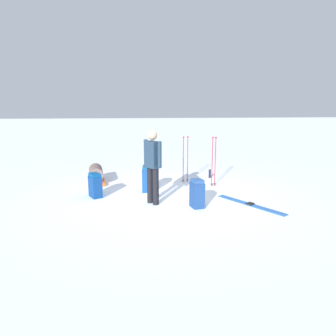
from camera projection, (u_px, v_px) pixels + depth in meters
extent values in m
plane|color=white|center=(168.00, 195.00, 7.89)|extent=(80.00, 80.00, 0.00)
cylinder|color=black|center=(156.00, 187.00, 7.08)|extent=(0.14, 0.14, 0.85)
cylinder|color=black|center=(150.00, 185.00, 7.22)|extent=(0.14, 0.14, 0.85)
cube|color=#1E3144|center=(153.00, 155.00, 7.00)|extent=(0.38, 0.40, 0.60)
cylinder|color=#1E3144|center=(160.00, 154.00, 6.82)|extent=(0.09, 0.09, 0.58)
cylinder|color=#1E3144|center=(146.00, 152.00, 7.17)|extent=(0.09, 0.09, 0.58)
sphere|color=tan|center=(152.00, 135.00, 6.91)|extent=(0.22, 0.22, 0.22)
cube|color=#2A589C|center=(249.00, 205.00, 7.09)|extent=(1.06, 1.55, 0.02)
cube|color=black|center=(249.00, 204.00, 7.08)|extent=(0.13, 0.15, 0.03)
cube|color=#2A589C|center=(251.00, 204.00, 7.15)|extent=(1.06, 1.55, 0.02)
cube|color=black|center=(251.00, 203.00, 7.14)|extent=(0.13, 0.15, 0.03)
cube|color=navy|center=(95.00, 187.00, 7.67)|extent=(0.38, 0.44, 0.52)
cube|color=navy|center=(95.00, 175.00, 7.61)|extent=(0.34, 0.39, 0.08)
cube|color=navy|center=(148.00, 180.00, 8.17)|extent=(0.30, 0.36, 0.61)
cube|color=navy|center=(148.00, 167.00, 8.09)|extent=(0.27, 0.32, 0.08)
cube|color=navy|center=(197.00, 195.00, 6.92)|extent=(0.31, 0.36, 0.56)
cube|color=navy|center=(197.00, 181.00, 6.85)|extent=(0.28, 0.33, 0.08)
cylinder|color=maroon|center=(215.00, 163.00, 8.63)|extent=(0.02, 0.02, 1.33)
sphere|color=#A51919|center=(216.00, 138.00, 8.49)|extent=(0.05, 0.05, 0.05)
cylinder|color=black|center=(215.00, 184.00, 8.76)|extent=(0.07, 0.07, 0.01)
cylinder|color=maroon|center=(212.00, 163.00, 8.60)|extent=(0.02, 0.02, 1.33)
sphere|color=#A51919|center=(213.00, 138.00, 8.46)|extent=(0.05, 0.05, 0.05)
cylinder|color=black|center=(212.00, 184.00, 8.72)|extent=(0.07, 0.07, 0.01)
cylinder|color=maroon|center=(188.00, 160.00, 9.08)|extent=(0.02, 0.02, 1.30)
sphere|color=#A51919|center=(188.00, 137.00, 8.94)|extent=(0.05, 0.05, 0.05)
cylinder|color=black|center=(187.00, 180.00, 9.20)|extent=(0.07, 0.07, 0.01)
cylinder|color=maroon|center=(183.00, 161.00, 9.03)|extent=(0.02, 0.02, 1.30)
sphere|color=#A51919|center=(183.00, 137.00, 8.89)|extent=(0.05, 0.05, 0.05)
cylinder|color=black|center=(183.00, 180.00, 9.15)|extent=(0.07, 0.07, 0.01)
cube|color=#E55416|center=(96.00, 180.00, 9.18)|extent=(0.63, 1.24, 0.09)
cylinder|color=#63524C|center=(96.00, 172.00, 9.13)|extent=(0.53, 0.88, 0.40)
cylinder|color=black|center=(210.00, 174.00, 9.69)|extent=(0.07, 0.07, 0.26)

